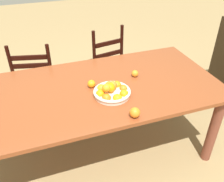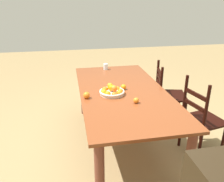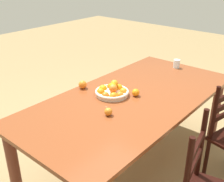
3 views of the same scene
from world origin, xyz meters
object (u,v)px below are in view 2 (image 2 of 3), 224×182
Objects in this scene: chair_near_window at (201,120)px; chair_by_cabinet at (168,95)px; fruit_bowl at (112,91)px; drinking_glass at (106,67)px; orange_loose_1 at (87,95)px; dining_table at (122,99)px; orange_loose_2 at (124,87)px; orange_loose_0 at (136,100)px.

chair_by_cabinet is (-0.78, -0.09, 0.01)m from chair_near_window.
fruit_bowl is 0.99m from drinking_glass.
chair_near_window is at bearing 82.26° from orange_loose_1.
orange_loose_1 is (-0.18, -1.33, 0.35)m from chair_near_window.
dining_table is 0.94m from chair_by_cabinet.
orange_loose_2 is (0.42, -0.78, 0.34)m from chair_by_cabinet.
chair_near_window reaches higher than dining_table.
chair_near_window is 1.39m from orange_loose_1.
drinking_glass reaches higher than dining_table.
orange_loose_0 is 0.55m from orange_loose_1.
drinking_glass is at bearing 26.20° from chair_near_window.
orange_loose_2 is at bearing 5.10° from drinking_glass.
dining_table is at bearing -171.24° from orange_loose_0.
orange_loose_0 is at bearing 8.76° from dining_table.
dining_table is 0.23m from fruit_bowl.
chair_near_window is 0.79m from chair_by_cabinet.
orange_loose_1 is 0.50m from orange_loose_2.
chair_near_window is at bearing -160.13° from chair_by_cabinet.
orange_loose_2 is 0.71× the size of drinking_glass.
chair_by_cabinet is 1.14m from fruit_bowl.
orange_loose_0 is 0.94× the size of orange_loose_2.
orange_loose_2 is at bearing 125.79° from fruit_bowl.
dining_table is 7.08× the size of fruit_bowl.
chair_near_window is 0.90m from orange_loose_0.
chair_near_window is 12.86× the size of orange_loose_1.
fruit_bowl is at bearing -5.09° from drinking_glass.
orange_loose_0 is (0.38, 0.06, 0.14)m from dining_table.
orange_loose_1 is (0.16, -0.45, 0.15)m from dining_table.
chair_near_window is 14.80× the size of orange_loose_2.
drinking_glass is at bearing 75.84° from chair_by_cabinet.
orange_loose_2 is at bearing 111.62° from orange_loose_1.
dining_table is 0.14m from orange_loose_2.
dining_table is 34.30× the size of orange_loose_0.
chair_near_window is 3.26× the size of fruit_bowl.
orange_loose_1 is (-0.22, -0.50, 0.01)m from orange_loose_0.
dining_table is 0.97m from chair_near_window.
chair_by_cabinet is 10.11× the size of drinking_glass.
orange_loose_2 is (-0.12, 0.17, -0.00)m from fruit_bowl.
orange_loose_1 is at bearing -113.73° from orange_loose_0.
fruit_bowl is (-0.25, -1.03, 0.35)m from chair_near_window.
orange_loose_0 is (0.04, -0.83, 0.34)m from chair_near_window.
fruit_bowl is 0.35m from orange_loose_0.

